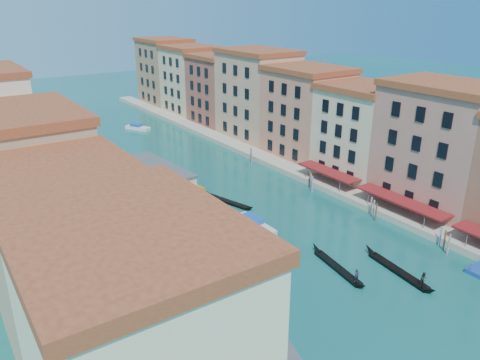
% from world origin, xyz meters
% --- Properties ---
extents(right_bank_palazzos, '(12.80, 128.40, 21.00)m').
position_xyz_m(right_bank_palazzos, '(30.00, 65.00, 9.75)').
color(right_bank_palazzos, brown).
rests_on(right_bank_palazzos, ground).
extents(quay, '(4.00, 140.00, 1.00)m').
position_xyz_m(quay, '(22.00, 65.00, 0.50)').
color(quay, '#A59B85').
rests_on(quay, ground).
extents(restaurant_awnings, '(3.20, 44.55, 3.12)m').
position_xyz_m(restaurant_awnings, '(22.19, 23.00, 2.99)').
color(restaurant_awnings, maroon).
rests_on(restaurant_awnings, ground).
extents(vaporetto_stop, '(5.40, 16.40, 3.65)m').
position_xyz_m(vaporetto_stop, '(-16.00, 12.00, 1.44)').
color(vaporetto_stop, '#505052').
rests_on(vaporetto_stop, ground).
extents(mooring_poles_right, '(1.44, 54.24, 3.20)m').
position_xyz_m(mooring_poles_right, '(19.10, 28.80, 1.30)').
color(mooring_poles_right, brown).
rests_on(mooring_poles_right, ground).
extents(vaporetto_near, '(10.01, 22.32, 3.24)m').
position_xyz_m(vaporetto_near, '(-14.00, 10.23, 1.46)').
color(vaporetto_near, silver).
rests_on(vaporetto_near, ground).
extents(vaporetto_far, '(6.76, 22.00, 3.22)m').
position_xyz_m(vaporetto_far, '(-1.02, 58.44, 1.45)').
color(vaporetto_far, silver).
rests_on(vaporetto_far, ground).
extents(gondola_fore, '(2.67, 11.29, 2.26)m').
position_xyz_m(gondola_fore, '(3.95, 18.50, 0.38)').
color(gondola_fore, black).
rests_on(gondola_fore, ground).
extents(gondola_right, '(2.47, 12.09, 2.41)m').
position_xyz_m(gondola_right, '(9.49, 13.56, 0.46)').
color(gondola_right, black).
rests_on(gondola_right, ground).
extents(gondola_far, '(3.90, 10.96, 1.58)m').
position_xyz_m(gondola_far, '(3.78, 43.43, 0.32)').
color(gondola_far, black).
rests_on(gondola_far, ground).
extents(motorboat_mid, '(2.49, 7.92, 1.64)m').
position_xyz_m(motorboat_mid, '(1.99, 33.57, 0.64)').
color(motorboat_mid, silver).
rests_on(motorboat_mid, ground).
extents(motorboat_far, '(5.09, 6.97, 1.40)m').
position_xyz_m(motorboat_far, '(10.20, 96.05, 0.55)').
color(motorboat_far, white).
rests_on(motorboat_far, ground).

